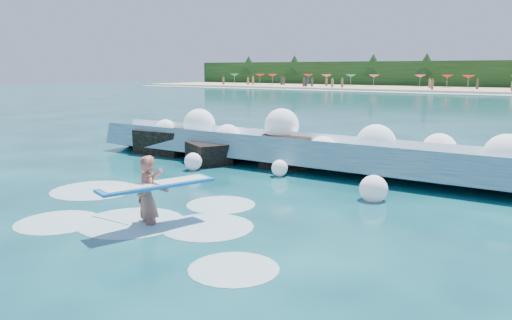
% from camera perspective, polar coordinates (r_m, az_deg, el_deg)
% --- Properties ---
extents(ground, '(200.00, 200.00, 0.00)m').
position_cam_1_polar(ground, '(12.78, -10.70, -5.97)').
color(ground, '#072B39').
rests_on(ground, ground).
extents(breaking_wave, '(18.10, 2.82, 1.56)m').
position_cam_1_polar(breaking_wave, '(18.44, 5.36, 0.93)').
color(breaking_wave, teal).
rests_on(breaking_wave, ground).
extents(rock_cluster, '(8.03, 3.24, 1.30)m').
position_cam_1_polar(rock_cluster, '(19.88, -4.86, 1.24)').
color(rock_cluster, black).
rests_on(rock_cluster, ground).
extents(surfer_with_board, '(1.47, 3.07, 1.96)m').
position_cam_1_polar(surfer_with_board, '(11.64, -12.11, -3.95)').
color(surfer_with_board, '#9C5949').
rests_on(surfer_with_board, ground).
extents(wave_spray, '(14.77, 4.73, 2.16)m').
position_cam_1_polar(wave_spray, '(17.99, 6.77, 2.23)').
color(wave_spray, white).
rests_on(wave_spray, ground).
extents(surf_foam, '(9.09, 5.29, 0.13)m').
position_cam_1_polar(surf_foam, '(12.86, -13.38, -5.96)').
color(surf_foam, silver).
rests_on(surf_foam, ground).
extents(beachgoers, '(106.63, 13.19, 1.94)m').
position_cam_1_polar(beachgoers, '(86.04, 22.57, 7.98)').
color(beachgoers, '#3F332D').
rests_on(beachgoers, ground).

